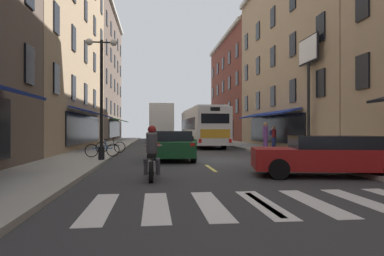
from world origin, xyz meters
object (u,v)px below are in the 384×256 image
object	(u,v)px
transit_bus	(202,127)
sedan_near	(172,145)
pedestrian_mid	(266,136)
street_lamp_twin	(101,93)
sedan_mid	(328,155)
motorcycle_rider	(152,156)
pedestrian_near	(274,136)
billboard_sign	(308,66)
bicycle_near	(103,150)
box_truck	(160,124)
bicycle_mid	(111,147)

from	to	relation	value
transit_bus	sedan_near	bearing A→B (deg)	-104.84
pedestrian_mid	street_lamp_twin	size ratio (longest dim) A/B	0.33
sedan_mid	motorcycle_rider	distance (m)	5.72
pedestrian_near	billboard_sign	bearing A→B (deg)	16.11
sedan_mid	bicycle_near	world-z (taller)	sedan_mid
transit_bus	pedestrian_near	xyz separation A→B (m)	(4.76, -4.80, -0.75)
billboard_sign	box_truck	xyz separation A→B (m)	(-8.54, 17.07, -3.27)
sedan_near	street_lamp_twin	xyz separation A→B (m)	(-3.28, -1.14, 2.47)
sedan_near	bicycle_mid	bearing A→B (deg)	135.83
transit_bus	bicycle_mid	distance (m)	11.73
motorcycle_rider	pedestrian_mid	size ratio (longest dim) A/B	1.13
sedan_mid	sedan_near	bearing A→B (deg)	125.79
sedan_mid	street_lamp_twin	world-z (taller)	street_lamp_twin
bicycle_mid	pedestrian_near	world-z (taller)	pedestrian_near
transit_bus	sedan_near	size ratio (longest dim) A/B	2.54
motorcycle_rider	bicycle_mid	bearing A→B (deg)	103.83
sedan_near	billboard_sign	bearing A→B (deg)	16.97
transit_bus	bicycle_near	distance (m)	14.14
sedan_mid	pedestrian_mid	xyz separation A→B (m)	(1.53, 10.88, 0.40)
transit_bus	motorcycle_rider	distance (m)	19.90
street_lamp_twin	transit_bus	bearing A→B (deg)	64.41
bicycle_mid	transit_bus	bearing A→B (deg)	54.38
transit_bus	motorcycle_rider	world-z (taller)	transit_bus
billboard_sign	bicycle_mid	world-z (taller)	billboard_sign
bicycle_near	bicycle_mid	distance (m)	2.83
sedan_near	pedestrian_near	xyz separation A→B (m)	(8.15, 7.98, 0.26)
motorcycle_rider	bicycle_mid	xyz separation A→B (m)	(-2.44, 9.91, -0.21)
pedestrian_mid	box_truck	bearing A→B (deg)	-131.65
sedan_mid	pedestrian_near	xyz separation A→B (m)	(3.39, 14.58, 0.31)
box_truck	sedan_mid	bearing A→B (deg)	-79.38
bicycle_mid	street_lamp_twin	distance (m)	5.21
bicycle_near	pedestrian_near	bearing A→B (deg)	32.86
billboard_sign	transit_bus	distance (m)	11.94
sedan_near	street_lamp_twin	size ratio (longest dim) A/B	0.82
billboard_sign	street_lamp_twin	size ratio (longest dim) A/B	1.26
sedan_near	street_lamp_twin	world-z (taller)	street_lamp_twin
sedan_mid	street_lamp_twin	xyz separation A→B (m)	(-8.04, 5.46, 2.52)
transit_bus	street_lamp_twin	size ratio (longest dim) A/B	2.09
billboard_sign	bicycle_near	distance (m)	12.97
transit_bus	bicycle_near	size ratio (longest dim) A/B	6.90
bicycle_mid	sedan_near	bearing A→B (deg)	-44.17
pedestrian_mid	transit_bus	bearing A→B (deg)	-135.61
pedestrian_near	box_truck	bearing A→B (deg)	-130.82
box_truck	motorcycle_rider	bearing A→B (deg)	-91.76
billboard_sign	pedestrian_near	xyz separation A→B (m)	(-0.23, 5.43, -4.35)
box_truck	pedestrian_near	xyz separation A→B (m)	(8.31, -11.64, -1.09)
motorcycle_rider	box_truck	bearing A→B (deg)	88.24
billboard_sign	sedan_mid	bearing A→B (deg)	-111.58
bicycle_mid	pedestrian_near	xyz separation A→B (m)	(11.55, 4.68, 0.49)
motorcycle_rider	transit_bus	bearing A→B (deg)	77.35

